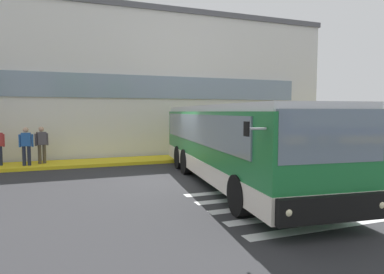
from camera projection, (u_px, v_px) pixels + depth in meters
name	position (u px, v px, depth m)	size (l,w,h in m)	color
ground_plane	(169.00, 180.00, 12.26)	(80.00, 90.00, 0.02)	#2B2B2D
bay_paint_stripes	(284.00, 204.00, 9.03)	(4.40, 3.96, 0.01)	silver
terminal_building	(109.00, 88.00, 22.60)	(25.28, 13.80, 8.13)	silver
boarding_curb	(141.00, 160.00, 16.74)	(27.48, 2.00, 0.15)	yellow
bus_main_foreground	(233.00, 145.00, 11.57)	(4.12, 10.98, 2.70)	#1E7238
passenger_by_doorway	(26.00, 143.00, 14.57)	(0.59, 0.38, 1.68)	#1E2338
passenger_at_curb_edge	(42.00, 143.00, 15.12)	(0.55, 0.35, 1.68)	#4C4233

